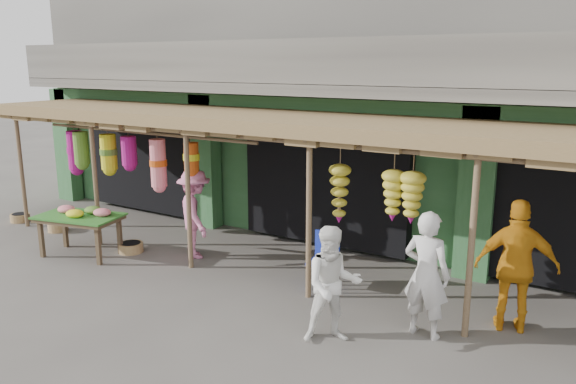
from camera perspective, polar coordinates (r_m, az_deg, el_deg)
The scene contains 12 objects.
ground at distance 9.86m, azimuth -2.43°, elevation -8.94°, with size 80.00×80.00×0.00m, color #514C47.
building at distance 13.44m, azimuth 9.54°, elevation 11.51°, with size 16.40×6.80×7.00m.
awning at distance 9.96m, azimuth -0.71°, elevation 6.63°, with size 14.00×2.70×2.79m.
flower_table at distance 11.56m, azimuth -20.30°, elevation -2.42°, with size 1.76×1.27×0.95m.
blue_chair at distance 9.47m, azimuth 3.73°, elevation -6.55°, with size 0.49×0.50×0.93m.
basket_left at distance 14.76m, azimuth -25.57°, elevation -2.37°, with size 0.44×0.44×0.18m, color olive.
basket_mid at distance 11.64m, azimuth -15.67°, elevation -5.45°, with size 0.49×0.49×0.19m, color #9F6F47.
basket_right at distance 13.58m, azimuth -22.34°, elevation -3.30°, with size 0.43×0.43×0.19m, color #977346.
person_front at distance 7.89m, azimuth 13.88°, elevation -8.14°, with size 0.65×0.43×1.78m, color silver.
person_right at distance 7.58m, azimuth 4.57°, elevation -9.38°, with size 0.78×0.61×1.61m, color white.
person_vendor at distance 8.41m, azimuth 22.22°, elevation -7.01°, with size 1.11×0.46×1.89m, color orange.
person_shopper at distance 10.88m, azimuth -9.45°, elevation -2.18°, with size 1.12×0.64×1.73m, color pink.
Camera 1 is at (5.22, -7.51, 3.69)m, focal length 35.00 mm.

